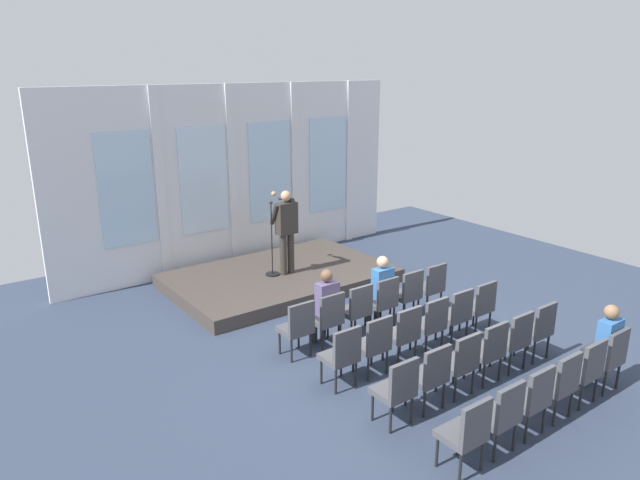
# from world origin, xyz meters

# --- Properties ---
(ground_plane) EXTENTS (14.22, 14.22, 0.00)m
(ground_plane) POSITION_xyz_m (0.00, 0.00, 0.00)
(ground_plane) COLOR #2D384C
(rear_partition) EXTENTS (8.28, 0.14, 4.02)m
(rear_partition) POSITION_xyz_m (0.04, 5.46, 2.01)
(rear_partition) COLOR silver
(rear_partition) RESTS_ON ground
(stage_platform) EXTENTS (4.42, 2.85, 0.27)m
(stage_platform) POSITION_xyz_m (0.00, 3.75, 0.13)
(stage_platform) COLOR #3F3833
(stage_platform) RESTS_ON ground
(speaker) EXTENTS (0.52, 0.69, 1.74)m
(speaker) POSITION_xyz_m (0.07, 3.58, 1.28)
(speaker) COLOR #332D28
(speaker) RESTS_ON stage_platform
(mic_stand) EXTENTS (0.28, 0.28, 1.55)m
(mic_stand) POSITION_xyz_m (-0.22, 3.67, 0.60)
(mic_stand) COLOR black
(mic_stand) RESTS_ON stage_platform
(chair_r0_c0) EXTENTS (0.46, 0.44, 0.94)m
(chair_r0_c0) POSITION_xyz_m (-1.48, 0.89, 0.53)
(chair_r0_c0) COLOR black
(chair_r0_c0) RESTS_ON ground
(chair_r0_c1) EXTENTS (0.46, 0.44, 0.94)m
(chair_r0_c1) POSITION_xyz_m (-0.89, 0.89, 0.53)
(chair_r0_c1) COLOR black
(chair_r0_c1) RESTS_ON ground
(audience_r0_c1) EXTENTS (0.36, 0.39, 1.31)m
(audience_r0_c1) POSITION_xyz_m (-0.89, 0.97, 0.73)
(audience_r0_c1) COLOR #2D2D33
(audience_r0_c1) RESTS_ON ground
(chair_r0_c2) EXTENTS (0.46, 0.44, 0.94)m
(chair_r0_c2) POSITION_xyz_m (-0.30, 0.89, 0.53)
(chair_r0_c2) COLOR black
(chair_r0_c2) RESTS_ON ground
(chair_r0_c3) EXTENTS (0.46, 0.44, 0.94)m
(chair_r0_c3) POSITION_xyz_m (0.30, 0.89, 0.53)
(chair_r0_c3) COLOR black
(chair_r0_c3) RESTS_ON ground
(audience_r0_c3) EXTENTS (0.36, 0.39, 1.30)m
(audience_r0_c3) POSITION_xyz_m (0.30, 0.97, 0.73)
(audience_r0_c3) COLOR #2D2D33
(audience_r0_c3) RESTS_ON ground
(chair_r0_c4) EXTENTS (0.46, 0.44, 0.94)m
(chair_r0_c4) POSITION_xyz_m (0.89, 0.89, 0.53)
(chair_r0_c4) COLOR black
(chair_r0_c4) RESTS_ON ground
(chair_r0_c5) EXTENTS (0.46, 0.44, 0.94)m
(chair_r0_c5) POSITION_xyz_m (1.48, 0.89, 0.53)
(chair_r0_c5) COLOR black
(chair_r0_c5) RESTS_ON ground
(chair_r1_c0) EXTENTS (0.46, 0.44, 0.94)m
(chair_r1_c0) POSITION_xyz_m (-1.48, -0.22, 0.53)
(chair_r1_c0) COLOR black
(chair_r1_c0) RESTS_ON ground
(chair_r1_c1) EXTENTS (0.46, 0.44, 0.94)m
(chair_r1_c1) POSITION_xyz_m (-0.89, -0.22, 0.53)
(chair_r1_c1) COLOR black
(chair_r1_c1) RESTS_ON ground
(chair_r1_c2) EXTENTS (0.46, 0.44, 0.94)m
(chair_r1_c2) POSITION_xyz_m (-0.30, -0.22, 0.53)
(chair_r1_c2) COLOR black
(chair_r1_c2) RESTS_ON ground
(chair_r1_c3) EXTENTS (0.46, 0.44, 0.94)m
(chair_r1_c3) POSITION_xyz_m (0.30, -0.22, 0.53)
(chair_r1_c3) COLOR black
(chair_r1_c3) RESTS_ON ground
(chair_r1_c4) EXTENTS (0.46, 0.44, 0.94)m
(chair_r1_c4) POSITION_xyz_m (0.89, -0.22, 0.53)
(chair_r1_c4) COLOR black
(chair_r1_c4) RESTS_ON ground
(chair_r1_c5) EXTENTS (0.46, 0.44, 0.94)m
(chair_r1_c5) POSITION_xyz_m (1.48, -0.22, 0.53)
(chair_r1_c5) COLOR black
(chair_r1_c5) RESTS_ON ground
(chair_r2_c0) EXTENTS (0.46, 0.44, 0.94)m
(chair_r2_c0) POSITION_xyz_m (-1.48, -1.33, 0.53)
(chair_r2_c0) COLOR black
(chair_r2_c0) RESTS_ON ground
(chair_r2_c1) EXTENTS (0.46, 0.44, 0.94)m
(chair_r2_c1) POSITION_xyz_m (-0.89, -1.33, 0.53)
(chair_r2_c1) COLOR black
(chair_r2_c1) RESTS_ON ground
(chair_r2_c2) EXTENTS (0.46, 0.44, 0.94)m
(chair_r2_c2) POSITION_xyz_m (-0.30, -1.33, 0.53)
(chair_r2_c2) COLOR black
(chair_r2_c2) RESTS_ON ground
(chair_r2_c3) EXTENTS (0.46, 0.44, 0.94)m
(chair_r2_c3) POSITION_xyz_m (0.30, -1.33, 0.53)
(chair_r2_c3) COLOR black
(chair_r2_c3) RESTS_ON ground
(chair_r2_c4) EXTENTS (0.46, 0.44, 0.94)m
(chair_r2_c4) POSITION_xyz_m (0.89, -1.33, 0.53)
(chair_r2_c4) COLOR black
(chair_r2_c4) RESTS_ON ground
(chair_r2_c5) EXTENTS (0.46, 0.44, 0.94)m
(chair_r2_c5) POSITION_xyz_m (1.48, -1.33, 0.53)
(chair_r2_c5) COLOR black
(chair_r2_c5) RESTS_ON ground
(chair_r3_c0) EXTENTS (0.46, 0.44, 0.94)m
(chair_r3_c0) POSITION_xyz_m (-1.48, -2.45, 0.53)
(chair_r3_c0) COLOR black
(chair_r3_c0) RESTS_ON ground
(chair_r3_c1) EXTENTS (0.46, 0.44, 0.94)m
(chair_r3_c1) POSITION_xyz_m (-0.89, -2.45, 0.53)
(chair_r3_c1) COLOR black
(chair_r3_c1) RESTS_ON ground
(chair_r3_c2) EXTENTS (0.46, 0.44, 0.94)m
(chair_r3_c2) POSITION_xyz_m (-0.30, -2.45, 0.53)
(chair_r3_c2) COLOR black
(chair_r3_c2) RESTS_ON ground
(chair_r3_c3) EXTENTS (0.46, 0.44, 0.94)m
(chair_r3_c3) POSITION_xyz_m (0.30, -2.45, 0.53)
(chair_r3_c3) COLOR black
(chair_r3_c3) RESTS_ON ground
(chair_r3_c4) EXTENTS (0.46, 0.44, 0.94)m
(chair_r3_c4) POSITION_xyz_m (0.89, -2.45, 0.53)
(chair_r3_c4) COLOR black
(chair_r3_c4) RESTS_ON ground
(chair_r3_c5) EXTENTS (0.46, 0.44, 0.94)m
(chair_r3_c5) POSITION_xyz_m (1.48, -2.45, 0.53)
(chair_r3_c5) COLOR black
(chair_r3_c5) RESTS_ON ground
(audience_r3_c5) EXTENTS (0.36, 0.39, 1.27)m
(audience_r3_c5) POSITION_xyz_m (1.48, -2.36, 0.71)
(audience_r3_c5) COLOR #2D2D33
(audience_r3_c5) RESTS_ON ground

